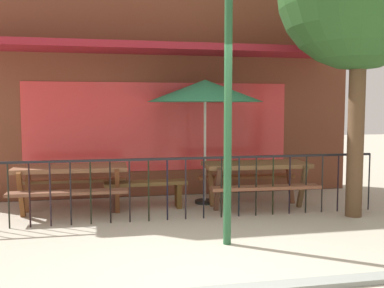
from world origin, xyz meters
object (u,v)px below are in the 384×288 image
picnic_table_right (256,172)px  patio_bench (146,189)px  patio_umbrella (205,91)px  picnic_table_left (71,176)px  street_lamp (228,57)px

picnic_table_right → patio_bench: size_ratio=1.31×
picnic_table_right → patio_umbrella: (-0.80, 0.46, 1.40)m
picnic_table_left → street_lamp: (2.04, -2.12, 1.75)m
picnic_table_left → patio_bench: (1.22, -0.01, -0.26)m
picnic_table_right → picnic_table_left: bearing=176.2°
picnic_table_left → picnic_table_right: (3.11, -0.21, 0.00)m
street_lamp → patio_umbrella: bearing=83.6°
picnic_table_left → patio_bench: 1.25m
picnic_table_right → street_lamp: street_lamp is taller
patio_umbrella → patio_bench: size_ratio=1.57×
picnic_table_right → patio_umbrella: bearing=150.0°
patio_umbrella → street_lamp: street_lamp is taller
picnic_table_left → picnic_table_right: same height
patio_umbrella → patio_bench: bearing=-166.6°
patio_umbrella → street_lamp: bearing=-96.4°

